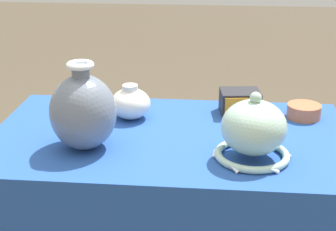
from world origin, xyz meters
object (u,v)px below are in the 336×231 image
(vase_tall_bulbous, at_px, (83,111))
(mosaic_tile_box, at_px, (240,102))
(jar_round_ivory, at_px, (131,103))
(pot_squat_terracotta, at_px, (304,111))
(vase_dome_bell, at_px, (253,132))

(vase_tall_bulbous, relative_size, mosaic_tile_box, 1.81)
(jar_round_ivory, bearing_deg, mosaic_tile_box, 11.96)
(jar_round_ivory, height_order, pot_squat_terracotta, jar_round_ivory)
(vase_tall_bulbous, distance_m, mosaic_tile_box, 0.59)
(pot_squat_terracotta, bearing_deg, jar_round_ivory, -174.26)
(mosaic_tile_box, xyz_separation_m, jar_round_ivory, (-0.38, -0.08, 0.01))
(mosaic_tile_box, bearing_deg, vase_dome_bell, -93.12)
(vase_tall_bulbous, height_order, pot_squat_terracotta, vase_tall_bulbous)
(vase_tall_bulbous, relative_size, jar_round_ivory, 1.95)
(vase_dome_bell, xyz_separation_m, mosaic_tile_box, (-0.02, 0.36, -0.04))
(vase_dome_bell, height_order, mosaic_tile_box, vase_dome_bell)
(jar_round_ivory, bearing_deg, vase_dome_bell, -34.61)
(mosaic_tile_box, bearing_deg, pot_squat_terracotta, -12.05)
(vase_tall_bulbous, bearing_deg, mosaic_tile_box, 34.70)
(mosaic_tile_box, bearing_deg, vase_tall_bulbous, -152.21)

